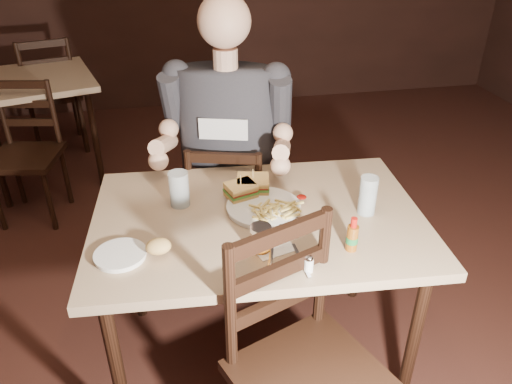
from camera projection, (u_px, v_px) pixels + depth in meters
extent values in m
plane|color=black|center=(310.00, 374.00, 2.23)|extent=(7.00, 7.00, 0.00)
cube|color=tan|center=(258.00, 220.00, 1.94)|extent=(1.33, 0.93, 0.04)
cylinder|color=black|center=(118.00, 373.00, 1.79)|extent=(0.05, 0.05, 0.73)
cylinder|color=black|center=(134.00, 256.00, 2.37)|extent=(0.05, 0.05, 0.73)
cylinder|color=black|center=(413.00, 343.00, 1.91)|extent=(0.05, 0.05, 0.73)
cylinder|color=black|center=(359.00, 239.00, 2.49)|extent=(0.05, 0.05, 0.73)
cube|color=tan|center=(30.00, 81.00, 3.43)|extent=(0.98, 0.98, 0.04)
cylinder|color=black|center=(96.00, 140.00, 3.50)|extent=(0.04, 0.04, 0.73)
cylinder|color=black|center=(80.00, 110.00, 3.99)|extent=(0.04, 0.04, 0.73)
cylinder|color=white|center=(264.00, 208.00, 1.97)|extent=(0.30, 0.30, 0.02)
ellipsoid|color=maroon|center=(302.00, 197.00, 2.02)|extent=(0.04, 0.04, 0.01)
cylinder|color=silver|center=(179.00, 189.00, 1.97)|extent=(0.08, 0.08, 0.14)
cylinder|color=silver|center=(368.00, 195.00, 1.92)|extent=(0.07, 0.07, 0.16)
cube|color=white|center=(271.00, 245.00, 1.77)|extent=(0.17, 0.17, 0.00)
cube|color=silver|center=(301.00, 260.00, 1.69)|extent=(0.02, 0.19, 0.00)
cube|color=silver|center=(271.00, 255.00, 1.72)|extent=(0.06, 0.16, 0.01)
cylinder|color=white|center=(120.00, 256.00, 1.71)|extent=(0.19, 0.19, 0.01)
ellipsoid|color=tan|center=(158.00, 246.00, 1.70)|extent=(0.09, 0.08, 0.05)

